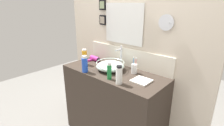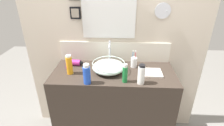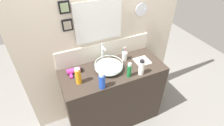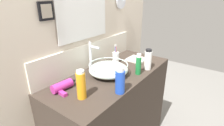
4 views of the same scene
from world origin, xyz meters
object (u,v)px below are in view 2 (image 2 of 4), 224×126
object	(u,v)px
spray_bottle	(69,65)
faucet	(110,51)
hand_towel	(153,73)
glass_bowl_sink	(109,67)
lotion_bottle	(141,75)
hair_drier	(75,63)
shampoo_bottle	(87,74)
toothbrush_cup	(134,62)
soap_dispenser	(125,74)

from	to	relation	value
spray_bottle	faucet	bearing A→B (deg)	34.04
hand_towel	faucet	bearing A→B (deg)	154.77
glass_bowl_sink	hand_towel	distance (m)	0.45
spray_bottle	lotion_bottle	world-z (taller)	spray_bottle
hair_drier	lotion_bottle	bearing A→B (deg)	-25.11
glass_bowl_sink	hair_drier	world-z (taller)	glass_bowl_sink
shampoo_bottle	spray_bottle	world-z (taller)	spray_bottle
shampoo_bottle	spray_bottle	distance (m)	0.26
toothbrush_cup	spray_bottle	world-z (taller)	spray_bottle
glass_bowl_sink	faucet	distance (m)	0.21
faucet	hand_towel	world-z (taller)	faucet
hair_drier	shampoo_bottle	distance (m)	0.41
glass_bowl_sink	spray_bottle	bearing A→B (deg)	-169.72
glass_bowl_sink	lotion_bottle	bearing A→B (deg)	-34.36
lotion_bottle	faucet	bearing A→B (deg)	127.72
glass_bowl_sink	lotion_bottle	distance (m)	0.38
toothbrush_cup	shampoo_bottle	distance (m)	0.56
lotion_bottle	spray_bottle	bearing A→B (deg)	168.36
hair_drier	toothbrush_cup	world-z (taller)	toothbrush_cup
toothbrush_cup	lotion_bottle	distance (m)	0.33
glass_bowl_sink	faucet	world-z (taller)	faucet
toothbrush_cup	lotion_bottle	world-z (taller)	same
faucet	lotion_bottle	xyz separation A→B (m)	(0.31, -0.40, -0.06)
hair_drier	hand_towel	bearing A→B (deg)	-9.23
faucet	spray_bottle	world-z (taller)	faucet
lotion_bottle	toothbrush_cup	bearing A→B (deg)	97.98
toothbrush_cup	soap_dispenser	size ratio (longest dim) A/B	1.05
spray_bottle	lotion_bottle	size ratio (longest dim) A/B	1.06
shampoo_bottle	lotion_bottle	xyz separation A→B (m)	(0.49, 0.02, -0.00)
lotion_bottle	glass_bowl_sink	bearing A→B (deg)	145.64
shampoo_bottle	soap_dispenser	world-z (taller)	shampoo_bottle
hair_drier	spray_bottle	xyz separation A→B (m)	(-0.00, -0.18, 0.07)
toothbrush_cup	hand_towel	distance (m)	0.23
shampoo_bottle	hand_towel	world-z (taller)	shampoo_bottle
faucet	hair_drier	distance (m)	0.41
hair_drier	faucet	bearing A→B (deg)	11.39
lotion_bottle	shampoo_bottle	bearing A→B (deg)	-177.12
shampoo_bottle	hand_towel	xyz separation A→B (m)	(0.63, 0.21, -0.08)
spray_bottle	toothbrush_cup	bearing A→B (deg)	15.59
hair_drier	hand_towel	size ratio (longest dim) A/B	1.13
hair_drier	soap_dispenser	xyz separation A→B (m)	(0.55, -0.31, 0.06)
soap_dispenser	lotion_bottle	distance (m)	0.15
shampoo_bottle	spray_bottle	size ratio (longest dim) A/B	0.97
shampoo_bottle	glass_bowl_sink	bearing A→B (deg)	53.09
glass_bowl_sink	lotion_bottle	size ratio (longest dim) A/B	1.73
glass_bowl_sink	faucet	bearing A→B (deg)	90.00
shampoo_bottle	lotion_bottle	size ratio (longest dim) A/B	1.02
spray_bottle	soap_dispenser	world-z (taller)	spray_bottle
hair_drier	shampoo_bottle	xyz separation A→B (m)	(0.20, -0.35, 0.06)
shampoo_bottle	soap_dispenser	distance (m)	0.34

